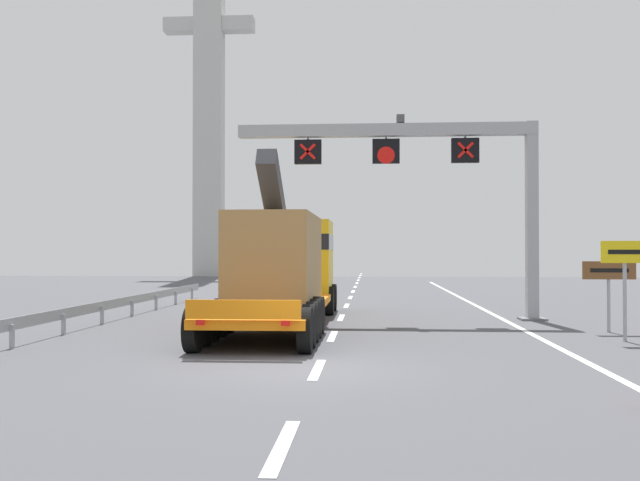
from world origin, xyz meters
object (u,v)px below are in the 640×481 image
exit_sign_yellow (625,266)px  tourist_info_sign_brown (609,278)px  overhead_lane_gantry (430,162)px  bridge_pylon_distant (209,70)px  heavy_haul_truck_orange (286,264)px

exit_sign_yellow → tourist_info_sign_brown: size_ratio=1.27×
overhead_lane_gantry → tourist_info_sign_brown: (5.01, -3.86, -4.00)m
overhead_lane_gantry → exit_sign_yellow: bearing=-52.4°
overhead_lane_gantry → bridge_pylon_distant: (-18.21, 44.91, 14.94)m
exit_sign_yellow → overhead_lane_gantry: bearing=127.6°
exit_sign_yellow → bridge_pylon_distant: 58.93m
heavy_haul_truck_orange → bridge_pylon_distant: size_ratio=0.35×
overhead_lane_gantry → bridge_pylon_distant: 50.71m
overhead_lane_gantry → tourist_info_sign_brown: bearing=-37.6°
heavy_haul_truck_orange → tourist_info_sign_brown: (10.01, -2.22, -0.36)m
heavy_haul_truck_orange → bridge_pylon_distant: bearing=105.8°
heavy_haul_truck_orange → tourist_info_sign_brown: size_ratio=6.60×
bridge_pylon_distant → overhead_lane_gantry: bearing=-67.9°
heavy_haul_truck_orange → overhead_lane_gantry: bearing=18.1°
exit_sign_yellow → bridge_pylon_distant: bridge_pylon_distant is taller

